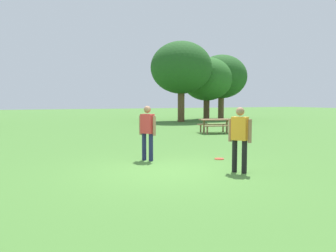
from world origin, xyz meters
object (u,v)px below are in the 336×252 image
Objects in this scene: person_thrower at (240,135)px; tree_slender_mid at (221,77)px; frisbee at (219,159)px; picnic_table_near at (216,123)px; person_catcher at (147,129)px; tree_broad_center at (181,68)px; tree_far_right at (207,79)px.

person_thrower is 24.44m from tree_slender_mid.
picnic_table_near is at bearing 59.88° from frisbee.
person_catcher is (-1.55, 2.49, 0.00)m from person_thrower.
tree_broad_center is 1.18× the size of tree_far_right.
frisbee is 20.86m from tree_far_right.
person_catcher reaches higher than frisbee.
tree_slender_mid is at bearing 23.59° from tree_far_right.
picnic_table_near is 0.32× the size of tree_slender_mid.
tree_far_right is 0.93× the size of tree_slender_mid.
picnic_table_near is at bearing -117.13° from tree_far_right.
person_catcher is 5.63× the size of frisbee.
tree_far_right is (3.20, 1.39, -0.77)m from tree_broad_center.
tree_far_right is at bearing 61.67° from frisbee.
tree_slender_mid is (11.84, 18.99, 3.97)m from frisbee.
picnic_table_near is 10.60m from tree_broad_center.
tree_broad_center is 5.79m from tree_slender_mid.
person_thrower reaches higher than frisbee.
tree_broad_center is at bearing 61.66° from person_catcher.
person_catcher is 8.99m from picnic_table_near.
person_thrower is at bearing -106.69° from frisbee.
person_catcher is at bearing 121.88° from person_thrower.
tree_broad_center is at bearing 75.80° from picnic_table_near.
person_catcher is 0.25× the size of tree_broad_center.
frisbee is at bearing -120.12° from picnic_table_near.
person_thrower is 2.93m from person_catcher.
tree_slender_mid is (7.71, 11.88, 3.42)m from picnic_table_near.
person_thrower is 0.85× the size of picnic_table_near.
frisbee is (2.10, -0.65, -0.93)m from person_catcher.
person_thrower is 20.15m from tree_broad_center.
tree_broad_center is at bearing -156.45° from tree_far_right.
tree_far_right is at bearing 62.67° from person_thrower.
tree_broad_center is (2.42, 9.57, 3.87)m from picnic_table_near.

